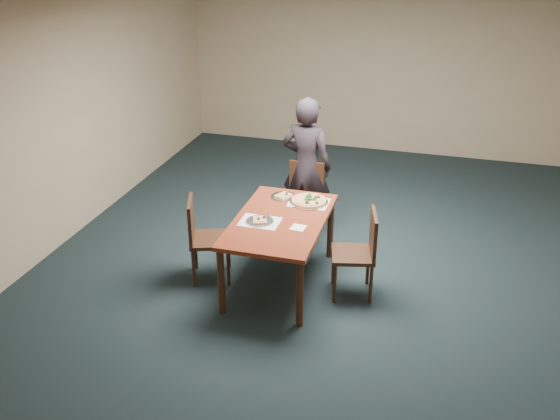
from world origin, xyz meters
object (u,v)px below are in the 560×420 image
(chair_right, at_px, (361,249))
(diner, at_px, (306,166))
(chair_left, at_px, (203,234))
(slice_plate_near, at_px, (260,220))
(slice_plate_far, at_px, (284,196))
(dining_table, at_px, (280,227))
(pizza_pan, at_px, (309,200))
(chair_far, at_px, (304,196))

(chair_right, distance_m, diner, 1.57)
(chair_left, height_order, slice_plate_near, chair_left)
(chair_right, height_order, slice_plate_near, chair_right)
(chair_left, xyz_separation_m, slice_plate_far, (0.70, 0.65, 0.25))
(dining_table, height_order, chair_right, chair_right)
(slice_plate_near, bearing_deg, dining_table, 33.45)
(chair_left, relative_size, pizza_pan, 2.22)
(slice_plate_near, xyz_separation_m, slice_plate_far, (0.07, 0.65, -0.00))
(chair_left, bearing_deg, diner, -48.39)
(slice_plate_far, bearing_deg, chair_far, 81.53)
(chair_left, height_order, diner, diner)
(slice_plate_far, bearing_deg, dining_table, -78.24)
(chair_right, relative_size, diner, 0.54)
(chair_far, bearing_deg, slice_plate_near, -98.58)
(pizza_pan, relative_size, slice_plate_far, 1.46)
(dining_table, bearing_deg, chair_right, 1.91)
(slice_plate_near, bearing_deg, chair_far, 82.93)
(chair_left, relative_size, slice_plate_far, 3.25)
(chair_far, bearing_deg, chair_right, -53.45)
(chair_far, bearing_deg, chair_left, -123.83)
(chair_far, distance_m, slice_plate_far, 0.65)
(chair_far, relative_size, slice_plate_far, 3.25)
(chair_left, xyz_separation_m, pizza_pan, (1.00, 0.58, 0.26))
(dining_table, height_order, pizza_pan, pizza_pan)
(diner, bearing_deg, slice_plate_near, 91.56)
(chair_right, relative_size, slice_plate_near, 3.25)
(chair_right, bearing_deg, chair_left, -98.27)
(dining_table, relative_size, chair_far, 1.65)
(diner, relative_size, slice_plate_far, 5.97)
(diner, relative_size, pizza_pan, 4.08)
(dining_table, distance_m, slice_plate_far, 0.55)
(dining_table, xyz_separation_m, pizza_pan, (0.19, 0.47, 0.12))
(dining_table, distance_m, pizza_pan, 0.52)
(dining_table, relative_size, diner, 0.90)
(dining_table, height_order, slice_plate_far, slice_plate_far)
(chair_right, xyz_separation_m, diner, (-0.88, 1.26, 0.32))
(pizza_pan, height_order, slice_plate_far, pizza_pan)
(chair_far, height_order, chair_right, same)
(slice_plate_far, bearing_deg, pizza_pan, -12.01)
(dining_table, bearing_deg, pizza_pan, 67.89)
(chair_right, height_order, diner, diner)
(slice_plate_near, bearing_deg, chair_right, 8.10)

